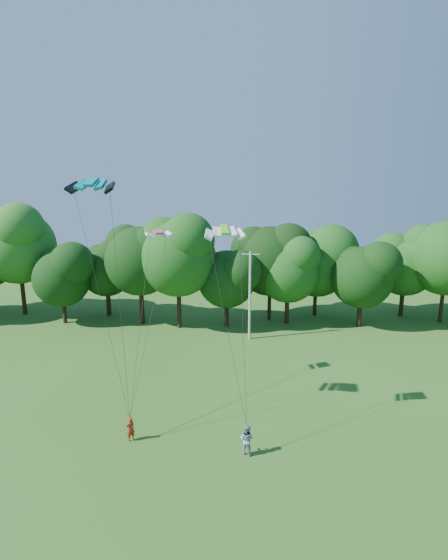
{
  "coord_description": "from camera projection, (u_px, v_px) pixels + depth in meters",
  "views": [
    {
      "loc": [
        2.03,
        -12.06,
        15.81
      ],
      "look_at": [
        1.6,
        13.0,
        10.0
      ],
      "focal_mm": 28.0,
      "sensor_mm": 36.0,
      "label": 1
    }
  ],
  "objects": [
    {
      "name": "utility_pole",
      "position": [
        250.0,
        295.0,
        43.26
      ],
      "size": [
        1.78,
        0.33,
        8.93
      ],
      "rotation": [
        0.0,
        0.0,
        -0.14
      ],
      "color": "beige",
      "rests_on": "ground"
    },
    {
      "name": "kite_flyer_left",
      "position": [
        130.0,
        429.0,
        26.91
      ],
      "size": [
        0.66,
        0.64,
        1.53
      ],
      "primitive_type": "imported",
      "rotation": [
        0.0,
        0.0,
        3.85
      ],
      "color": "#A42A15",
      "rests_on": "ground"
    },
    {
      "name": "kite_flyer_right",
      "position": [
        247.0,
        439.0,
        25.58
      ],
      "size": [
        1.11,
        1.02,
        1.85
      ],
      "primitive_type": "imported",
      "rotation": [
        0.0,
        0.0,
        2.7
      ],
      "color": "#8696BA",
      "rests_on": "ground"
    },
    {
      "name": "kite_teal",
      "position": [
        91.0,
        182.0,
        26.03
      ],
      "size": [
        2.86,
        1.44,
        0.61
      ],
      "rotation": [
        0.0,
        0.0,
        -0.08
      ],
      "color": "#047A83",
      "rests_on": "ground"
    },
    {
      "name": "kite_green",
      "position": [
        224.0,
        230.0,
        26.02
      ],
      "size": [
        2.45,
        1.39,
        0.55
      ],
      "rotation": [
        0.0,
        0.0,
        0.16
      ],
      "color": "#52DF21",
      "rests_on": "ground"
    },
    {
      "name": "kite_pink",
      "position": [
        158.0,
        232.0,
        31.82
      ],
      "size": [
        2.09,
        1.58,
        0.29
      ],
      "rotation": [
        0.0,
        0.0,
        0.4
      ],
      "color": "#DA3C82",
      "rests_on": "ground"
    },
    {
      "name": "tree_back_center",
      "position": [
        271.0,
        252.0,
        48.75
      ],
      "size": [
        8.64,
        8.64,
        12.57
      ],
      "color": "black",
      "rests_on": "ground"
    }
  ]
}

